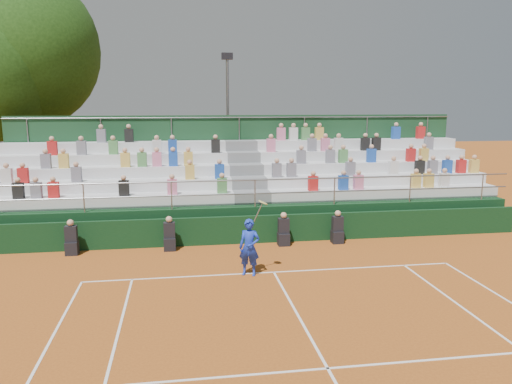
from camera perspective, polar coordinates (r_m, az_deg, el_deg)
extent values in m
plane|color=#A6541B|center=(15.01, 2.05, -9.16)|extent=(90.00, 90.00, 0.00)
cube|color=white|center=(15.01, 2.05, -9.14)|extent=(11.00, 0.06, 0.01)
cube|color=white|center=(12.10, 4.96, -14.11)|extent=(0.06, 6.40, 0.01)
cube|color=white|center=(10.14, 8.19, -19.33)|extent=(8.22, 0.06, 0.01)
cube|color=black|center=(17.88, 0.15, -4.27)|extent=(20.00, 0.15, 1.00)
cube|color=black|center=(17.69, -20.28, -6.03)|extent=(0.40, 0.40, 0.44)
cube|color=black|center=(17.57, -20.38, -4.52)|extent=(0.38, 0.25, 0.55)
sphere|color=tan|center=(17.48, -20.46, -3.32)|extent=(0.22, 0.22, 0.22)
cube|color=black|center=(17.33, -9.82, -5.87)|extent=(0.40, 0.40, 0.44)
cube|color=black|center=(17.20, -9.87, -4.33)|extent=(0.38, 0.25, 0.55)
sphere|color=tan|center=(17.11, -9.91, -3.10)|extent=(0.22, 0.22, 0.22)
cube|color=black|center=(17.68, 3.15, -5.40)|extent=(0.40, 0.40, 0.44)
cube|color=black|center=(17.55, 3.17, -3.89)|extent=(0.38, 0.25, 0.55)
sphere|color=tan|center=(17.46, 3.18, -2.68)|extent=(0.22, 0.22, 0.22)
cube|color=black|center=(18.17, 9.26, -5.08)|extent=(0.40, 0.40, 0.44)
cube|color=black|center=(18.05, 9.30, -3.61)|extent=(0.38, 0.25, 0.55)
sphere|color=tan|center=(17.96, 9.34, -2.44)|extent=(0.22, 0.22, 0.22)
cube|color=black|center=(20.84, -1.17, -1.89)|extent=(20.00, 5.20, 1.20)
cube|color=silver|center=(19.06, -16.65, -0.99)|extent=(9.30, 0.85, 0.42)
cube|color=silver|center=(20.50, 14.46, -0.11)|extent=(9.30, 0.85, 0.42)
cube|color=slate|center=(19.05, -0.51, -0.56)|extent=(1.40, 0.85, 0.42)
cube|color=silver|center=(19.81, -16.38, 0.68)|extent=(9.30, 0.85, 0.42)
cube|color=silver|center=(21.20, 13.61, 1.42)|extent=(9.30, 0.85, 0.42)
cube|color=slate|center=(19.81, -0.87, 1.10)|extent=(1.40, 0.85, 0.42)
cube|color=silver|center=(20.58, -16.14, 2.22)|extent=(9.30, 0.85, 0.42)
cube|color=silver|center=(21.93, 12.82, 2.84)|extent=(9.30, 0.85, 0.42)
cube|color=slate|center=(20.58, -1.19, 2.62)|extent=(1.40, 0.85, 0.42)
cube|color=silver|center=(21.37, -15.91, 3.65)|extent=(9.30, 0.85, 0.42)
cube|color=silver|center=(22.67, 12.08, 4.18)|extent=(9.30, 0.85, 0.42)
cube|color=slate|center=(21.37, -1.50, 4.04)|extent=(1.40, 0.85, 0.42)
cube|color=silver|center=(22.17, -15.69, 4.98)|extent=(9.30, 0.85, 0.42)
cube|color=silver|center=(23.42, 11.39, 5.42)|extent=(9.30, 0.85, 0.42)
cube|color=slate|center=(22.17, -1.78, 5.36)|extent=(1.40, 0.85, 0.42)
cube|color=#184023|center=(22.78, -1.93, 3.24)|extent=(20.00, 0.12, 4.40)
cylinder|color=gray|center=(18.07, -0.12, 1.39)|extent=(20.00, 0.05, 0.05)
cylinder|color=gray|center=(22.52, -1.93, 8.52)|extent=(20.00, 0.05, 0.05)
cube|color=black|center=(19.48, -25.52, 0.13)|extent=(0.36, 0.24, 0.56)
cube|color=slate|center=(19.31, -23.81, 0.18)|extent=(0.36, 0.24, 0.56)
cube|color=red|center=(19.16, -22.13, 0.23)|extent=(0.36, 0.24, 0.56)
cube|color=black|center=(18.74, -14.85, 0.44)|extent=(0.36, 0.24, 0.56)
cube|color=pink|center=(18.63, -9.55, 0.58)|extent=(0.36, 0.24, 0.56)
cube|color=#4C8C4C|center=(18.69, -3.90, 0.74)|extent=(0.36, 0.24, 0.56)
cube|color=silver|center=(20.40, -26.59, 1.66)|extent=(0.36, 0.24, 0.56)
cube|color=red|center=(20.23, -25.07, 1.72)|extent=(0.36, 0.24, 0.56)
cube|color=slate|center=(19.78, -19.82, 1.91)|extent=(0.36, 0.24, 0.56)
cube|color=gold|center=(19.41, -7.57, 2.28)|extent=(0.36, 0.24, 0.56)
cube|color=#1E4CB2|center=(19.47, -4.19, 2.36)|extent=(0.36, 0.24, 0.56)
cube|color=slate|center=(20.83, -22.88, 3.27)|extent=(0.36, 0.24, 0.56)
cube|color=gold|center=(20.68, -21.11, 3.34)|extent=(0.36, 0.24, 0.56)
cube|color=gold|center=(20.31, -14.71, 3.58)|extent=(0.36, 0.24, 0.56)
cube|color=#4C8C4C|center=(20.25, -12.88, 3.64)|extent=(0.36, 0.24, 0.56)
cube|color=pink|center=(20.22, -11.25, 3.69)|extent=(0.36, 0.24, 0.56)
cube|color=#1E4CB2|center=(20.20, -9.45, 3.74)|extent=(0.36, 0.24, 0.56)
cube|color=gold|center=(20.20, -7.74, 3.79)|extent=(0.36, 0.24, 0.56)
cube|color=red|center=(21.60, -22.25, 4.65)|extent=(0.36, 0.24, 0.56)
cube|color=slate|center=(21.37, -19.32, 4.79)|extent=(0.36, 0.24, 0.56)
cube|color=#4C8C4C|center=(21.17, -16.00, 4.92)|extent=(0.36, 0.24, 0.56)
cube|color=silver|center=(21.02, -11.25, 5.09)|extent=(0.36, 0.24, 0.56)
cube|color=#1E4CB2|center=(21.01, -9.51, 5.14)|extent=(0.36, 0.24, 0.56)
cube|color=black|center=(21.06, -4.64, 5.26)|extent=(0.36, 0.24, 0.56)
cube|color=slate|center=(22.06, -17.26, 6.15)|extent=(0.36, 0.24, 0.56)
cube|color=black|center=(21.92, -14.32, 6.27)|extent=(0.36, 0.24, 0.56)
cube|color=red|center=(19.30, 6.54, 0.99)|extent=(0.36, 0.24, 0.56)
cube|color=#1E4CB2|center=(19.65, 9.94, 1.07)|extent=(0.36, 0.24, 0.56)
cube|color=pink|center=(19.85, 11.62, 1.11)|extent=(0.36, 0.24, 0.56)
cube|color=gold|center=(20.80, 17.78, 1.24)|extent=(0.36, 0.24, 0.56)
cube|color=gold|center=(21.05, 19.12, 1.26)|extent=(0.36, 0.24, 0.56)
cube|color=silver|center=(21.37, 20.70, 1.29)|extent=(0.36, 0.24, 0.56)
cube|color=slate|center=(19.77, 2.38, 2.51)|extent=(0.36, 0.24, 0.56)
cube|color=slate|center=(19.89, 4.06, 2.54)|extent=(0.36, 0.24, 0.56)
cube|color=slate|center=(20.57, 10.73, 2.64)|extent=(0.36, 0.24, 0.56)
cube|color=silver|center=(21.25, 15.42, 2.69)|extent=(0.36, 0.24, 0.56)
cube|color=black|center=(21.75, 18.19, 2.71)|extent=(0.36, 0.24, 0.56)
cube|color=slate|center=(22.01, 19.53, 2.72)|extent=(0.36, 0.24, 0.56)
cube|color=#1E4CB2|center=(22.32, 21.00, 2.72)|extent=(0.36, 0.24, 0.56)
cube|color=red|center=(22.64, 22.38, 2.73)|extent=(0.36, 0.24, 0.56)
cube|color=gold|center=(22.95, 23.64, 2.73)|extent=(0.36, 0.24, 0.56)
cube|color=slate|center=(20.80, 5.19, 4.03)|extent=(0.36, 0.24, 0.56)
cube|color=slate|center=(21.14, 8.48, 4.05)|extent=(0.36, 0.24, 0.56)
cube|color=#4C8C4C|center=(21.31, 9.92, 4.06)|extent=(0.36, 0.24, 0.56)
cube|color=#1E4CB2|center=(21.74, 13.04, 4.07)|extent=(0.36, 0.24, 0.56)
cube|color=red|center=(22.45, 17.26, 4.06)|extent=(0.36, 0.24, 0.56)
cube|color=gold|center=(22.72, 18.62, 4.06)|extent=(0.36, 0.24, 0.56)
cube|color=pink|center=(21.35, 1.73, 5.36)|extent=(0.36, 0.24, 0.56)
cube|color=slate|center=(21.75, 6.42, 5.39)|extent=(0.36, 0.24, 0.56)
cube|color=pink|center=(21.91, 7.92, 5.39)|extent=(0.36, 0.24, 0.56)
cube|color=silver|center=(22.09, 9.41, 5.39)|extent=(0.36, 0.24, 0.56)
cube|color=black|center=(22.50, 12.36, 5.38)|extent=(0.36, 0.24, 0.56)
cube|color=black|center=(22.68, 13.57, 5.37)|extent=(0.36, 0.24, 0.56)
cube|color=slate|center=(23.73, 19.12, 5.29)|extent=(0.36, 0.24, 0.56)
cube|color=pink|center=(22.27, 2.89, 6.64)|extent=(0.36, 0.24, 0.56)
cube|color=silver|center=(22.39, 4.30, 6.64)|extent=(0.36, 0.24, 0.56)
cube|color=#4C8C4C|center=(22.52, 5.68, 6.64)|extent=(0.36, 0.24, 0.56)
cube|color=gold|center=(22.68, 7.23, 6.63)|extent=(0.36, 0.24, 0.56)
cube|color=#1E4CB2|center=(23.94, 15.69, 6.52)|extent=(0.36, 0.24, 0.56)
cube|color=red|center=(24.46, 18.29, 6.46)|extent=(0.36, 0.24, 0.56)
imported|color=#1934BF|center=(14.54, -0.77, -6.35)|extent=(0.71, 0.59, 1.67)
cylinder|color=gray|center=(14.32, 0.21, -2.40)|extent=(0.26, 0.03, 0.51)
cylinder|color=#E5D866|center=(14.28, 0.81, -1.21)|extent=(0.26, 0.28, 0.14)
cylinder|color=#372214|center=(27.96, -24.72, 3.57)|extent=(0.50, 0.50, 4.36)
sphere|color=#193A0F|center=(27.93, -25.57, 14.47)|extent=(7.85, 7.85, 7.85)
cylinder|color=gray|center=(27.53, -3.23, 7.38)|extent=(0.16, 0.16, 7.21)
cube|color=black|center=(27.59, -3.32, 15.24)|extent=(0.60, 0.25, 0.35)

